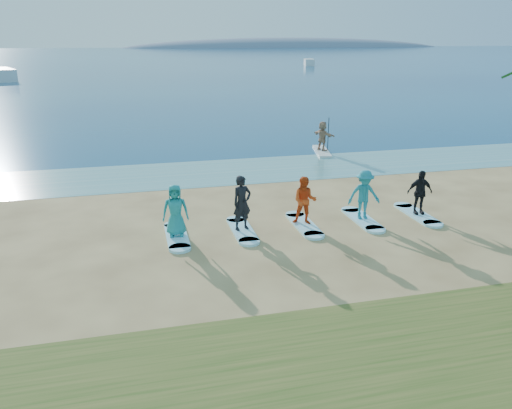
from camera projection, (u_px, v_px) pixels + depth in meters
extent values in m
plane|color=tan|center=(262.00, 261.00, 14.99)|extent=(600.00, 600.00, 0.00)
plane|color=teal|center=(209.00, 173.00, 24.64)|extent=(600.00, 600.00, 0.00)
plane|color=navy|center=(139.00, 57.00, 162.16)|extent=(600.00, 600.00, 0.00)
ellipsoid|color=slate|center=(289.00, 47.00, 312.52)|extent=(220.00, 56.00, 18.00)
cube|color=silver|center=(322.00, 151.00, 29.00)|extent=(1.33, 3.08, 0.12)
imported|color=tan|center=(322.00, 136.00, 28.71)|extent=(1.10, 1.62, 1.67)
cube|color=silver|center=(3.00, 81.00, 76.14)|extent=(5.72, 9.49, 1.81)
cube|color=silver|center=(309.00, 66.00, 115.58)|extent=(3.28, 5.98, 1.46)
cube|color=#A4EAFF|center=(177.00, 236.00, 16.70)|extent=(0.70, 2.20, 0.09)
imported|color=teal|center=(175.00, 210.00, 16.40)|extent=(0.90, 0.63, 1.75)
cube|color=#A4EAFF|center=(242.00, 230.00, 17.21)|extent=(0.70, 2.20, 0.09)
imported|color=black|center=(242.00, 203.00, 16.89)|extent=(0.80, 0.66, 1.90)
cube|color=#A4EAFF|center=(304.00, 225.00, 17.72)|extent=(0.70, 2.20, 0.09)
imported|color=#D44416|center=(305.00, 201.00, 17.43)|extent=(1.02, 0.92, 1.71)
cube|color=#A4EAFF|center=(362.00, 219.00, 18.23)|extent=(0.70, 2.20, 0.09)
imported|color=teal|center=(364.00, 195.00, 17.92)|extent=(1.24, 0.81, 1.80)
cube|color=#A4EAFF|center=(417.00, 214.00, 18.74)|extent=(0.70, 2.20, 0.09)
imported|color=black|center=(420.00, 192.00, 18.46)|extent=(1.01, 0.50, 1.66)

